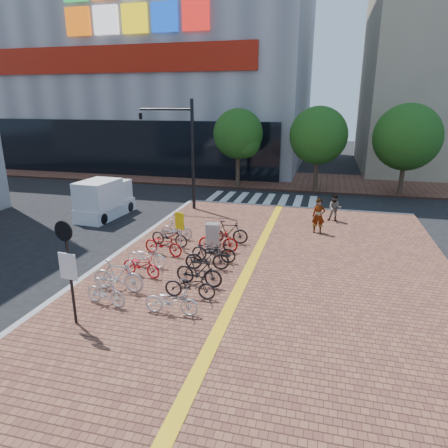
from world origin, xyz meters
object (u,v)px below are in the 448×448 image
(bike_0, at_px, (105,292))
(box_truck, at_px, (104,199))
(bike_4, at_px, (163,244))
(yellow_sign, at_px, (179,224))
(bike_10, at_px, (207,257))
(bike_13, at_px, (228,232))
(pedestrian_a, at_px, (319,216))
(bike_3, at_px, (146,256))
(bike_12, at_px, (218,240))
(bike_7, at_px, (171,301))
(bike_8, at_px, (190,285))
(bike_2, at_px, (141,265))
(traffic_light_pole, at_px, (169,134))
(bike_6, at_px, (177,229))
(utility_box, at_px, (213,238))
(bike_5, at_px, (169,236))
(bike_1, at_px, (118,276))
(bike_11, at_px, (214,251))
(pedestrian_b, at_px, (335,208))
(bike_9, at_px, (199,271))
(notice_sign, at_px, (68,261))

(bike_0, distance_m, box_truck, 11.48)
(bike_4, relative_size, yellow_sign, 1.04)
(bike_4, relative_size, bike_10, 1.05)
(bike_13, xyz_separation_m, pedestrian_a, (4.04, 2.70, 0.33))
(bike_3, xyz_separation_m, bike_4, (0.15, 1.39, 0.04))
(bike_12, bearing_deg, bike_7, 176.00)
(pedestrian_a, xyz_separation_m, yellow_sign, (-5.91, -4.15, 0.35))
(bike_13, bearing_deg, box_truck, 61.51)
(bike_8, bearing_deg, bike_2, 59.77)
(traffic_light_pole, bearing_deg, bike_6, -65.88)
(bike_6, bearing_deg, box_truck, 64.01)
(bike_10, relative_size, utility_box, 1.36)
(bike_0, distance_m, bike_5, 5.81)
(bike_1, bearing_deg, utility_box, -25.56)
(bike_7, height_order, bike_13, bike_13)
(bike_4, relative_size, bike_7, 1.06)
(bike_3, height_order, bike_8, bike_8)
(bike_1, bearing_deg, bike_11, -36.65)
(pedestrian_b, height_order, yellow_sign, yellow_sign)
(bike_11, bearing_deg, bike_1, 141.89)
(bike_0, height_order, bike_2, bike_0)
(bike_5, relative_size, box_truck, 0.46)
(bike_8, distance_m, bike_13, 5.62)
(bike_10, distance_m, pedestrian_b, 9.60)
(bike_0, relative_size, bike_9, 0.86)
(bike_4, relative_size, utility_box, 1.44)
(bike_10, distance_m, bike_12, 2.02)
(bike_11, bearing_deg, utility_box, 15.70)
(pedestrian_b, relative_size, yellow_sign, 0.84)
(bike_8, bearing_deg, bike_4, 31.95)
(notice_sign, bearing_deg, bike_11, 64.56)
(bike_11, bearing_deg, bike_7, 176.84)
(utility_box, bearing_deg, bike_1, -115.25)
(bike_4, relative_size, notice_sign, 0.57)
(utility_box, distance_m, yellow_sign, 1.59)
(bike_5, bearing_deg, bike_0, -171.45)
(bike_2, relative_size, box_truck, 0.41)
(bike_5, relative_size, bike_13, 1.00)
(bike_1, bearing_deg, bike_10, -44.59)
(bike_2, height_order, bike_11, bike_11)
(pedestrian_b, bearing_deg, notice_sign, -115.69)
(bike_0, height_order, bike_4, bike_4)
(bike_12, bearing_deg, bike_0, 153.71)
(bike_0, relative_size, notice_sign, 0.48)
(bike_12, distance_m, utility_box, 0.27)
(bike_9, xyz_separation_m, bike_11, (-0.10, 2.30, -0.05))
(bike_5, relative_size, traffic_light_pole, 0.28)
(bike_2, relative_size, pedestrian_a, 0.94)
(bike_2, xyz_separation_m, bike_6, (-0.23, 4.40, 0.05))
(bike_3, bearing_deg, notice_sign, 179.59)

